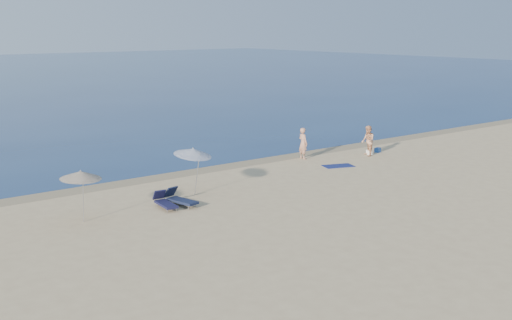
{
  "coord_description": "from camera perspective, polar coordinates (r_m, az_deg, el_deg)",
  "views": [
    {
      "loc": [
        -23.4,
        -10.43,
        8.0
      ],
      "look_at": [
        -2.96,
        16.0,
        1.0
      ],
      "focal_mm": 45.0,
      "sensor_mm": 36.0,
      "label": 1
    }
  ],
  "objects": [
    {
      "name": "lounger_right",
      "position": [
        29.36,
        -6.73,
        -3.49
      ],
      "size": [
        0.9,
        1.85,
        0.78
      ],
      "rotation": [
        0.0,
        0.0,
        0.19
      ],
      "color": "#131A35",
      "rests_on": "ground"
    },
    {
      "name": "person_left",
      "position": [
        39.31,
        4.2,
        1.49
      ],
      "size": [
        0.52,
        0.74,
        1.93
      ],
      "primitive_type": "imported",
      "rotation": [
        0.0,
        0.0,
        1.49
      ],
      "color": "tan",
      "rests_on": "ground"
    },
    {
      "name": "blue_cooler",
      "position": [
        42.13,
        10.76,
        0.88
      ],
      "size": [
        0.47,
        0.38,
        0.3
      ],
      "primitive_type": "cube",
      "rotation": [
        0.0,
        0.0,
        0.23
      ],
      "color": "#1D499E",
      "rests_on": "ground"
    },
    {
      "name": "wet_sand_strip",
      "position": [
        38.75,
        0.39,
        -0.08
      ],
      "size": [
        240.0,
        1.6,
        0.0
      ],
      "primitive_type": "cube",
      "color": "#847254",
      "rests_on": "ground"
    },
    {
      "name": "lounger_left",
      "position": [
        28.99,
        -8.11,
        -3.76
      ],
      "size": [
        0.71,
        1.71,
        0.73
      ],
      "rotation": [
        0.0,
        0.0,
        -0.1
      ],
      "color": "#121333",
      "rests_on": "ground"
    },
    {
      "name": "beach_towel",
      "position": [
        37.61,
        7.32,
        -0.53
      ],
      "size": [
        1.97,
        1.49,
        0.03
      ],
      "primitive_type": "cube",
      "rotation": [
        0.0,
        0.0,
        -0.34
      ],
      "color": "#0F174D",
      "rests_on": "ground"
    },
    {
      "name": "person_right",
      "position": [
        40.71,
        9.92,
        1.69
      ],
      "size": [
        1.1,
        1.17,
        1.91
      ],
      "primitive_type": "imported",
      "rotation": [
        0.0,
        0.0,
        -2.12
      ],
      "color": "tan",
      "rests_on": "ground"
    },
    {
      "name": "umbrella_near",
      "position": [
        30.91,
        -5.62,
        0.71
      ],
      "size": [
        2.38,
        2.4,
        2.42
      ],
      "rotation": [
        0.0,
        0.0,
        0.36
      ],
      "color": "silver",
      "rests_on": "ground"
    },
    {
      "name": "umbrella_far",
      "position": [
        27.32,
        -15.32,
        -1.29
      ],
      "size": [
        2.22,
        2.23,
        2.26
      ],
      "rotation": [
        0.0,
        0.0,
        0.38
      ],
      "color": "silver",
      "rests_on": "ground"
    },
    {
      "name": "white_bag",
      "position": [
        41.27,
        10.07,
        0.68
      ],
      "size": [
        0.39,
        0.34,
        0.3
      ],
      "primitive_type": "cube",
      "rotation": [
        0.0,
        0.0,
        -0.16
      ],
      "color": "white",
      "rests_on": "ground"
    }
  ]
}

